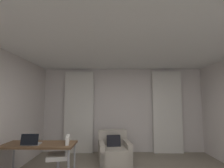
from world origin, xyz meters
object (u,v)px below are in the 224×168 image
object	(u,v)px
desk_chair	(60,162)
laptop	(31,142)
desk	(39,147)
armchair	(114,152)

from	to	relation	value
desk_chair	laptop	size ratio (longest dim) A/B	2.63
desk_chair	desk	bearing A→B (deg)	178.28
desk	desk_chair	size ratio (longest dim) A/B	1.57
armchair	laptop	distance (m)	2.08
desk	laptop	bearing A→B (deg)	-136.52
armchair	laptop	size ratio (longest dim) A/B	2.75
desk	desk_chair	xyz separation A→B (m)	(0.42, -0.01, -0.27)
laptop	desk	bearing A→B (deg)	43.48
armchair	laptop	xyz separation A→B (m)	(-1.58, -1.25, 0.52)
desk_chair	laptop	distance (m)	0.67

